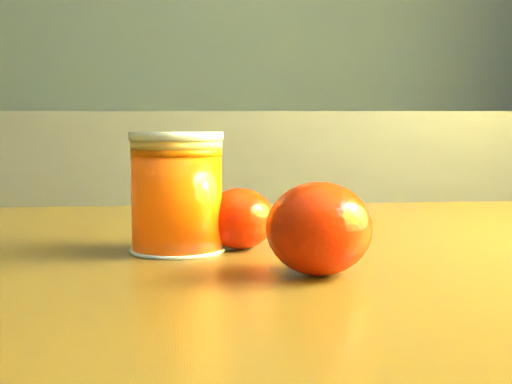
{
  "coord_description": "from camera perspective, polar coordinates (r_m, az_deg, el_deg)",
  "views": [
    {
      "loc": [
        0.82,
        -0.47,
        0.88
      ],
      "look_at": [
        0.81,
        0.11,
        0.82
      ],
      "focal_mm": 50.0,
      "sensor_mm": 36.0,
      "label": 1
    }
  ],
  "objects": [
    {
      "name": "juice_glass",
      "position": [
        0.58,
        -6.35,
        -0.07
      ],
      "size": [
        0.08,
        0.08,
        0.09
      ],
      "rotation": [
        0.0,
        0.0,
        -0.39
      ],
      "color": "#ED4904",
      "rests_on": "table"
    },
    {
      "name": "orange_front",
      "position": [
        0.49,
        5.06,
        -2.93
      ],
      "size": [
        0.08,
        0.08,
        0.06
      ],
      "primitive_type": "ellipsoid",
      "rotation": [
        0.0,
        0.0,
        0.07
      ],
      "color": "red",
      "rests_on": "table"
    },
    {
      "name": "orange_back",
      "position": [
        0.59,
        -1.31,
        -2.14
      ],
      "size": [
        0.07,
        0.07,
        0.05
      ],
      "primitive_type": "ellipsoid",
      "rotation": [
        0.0,
        0.0,
        -0.22
      ],
      "color": "red",
      "rests_on": "table"
    },
    {
      "name": "table",
      "position": [
        0.58,
        4.24,
        -14.94
      ],
      "size": [
        1.1,
        0.83,
        0.77
      ],
      "rotation": [
        0.0,
        0.0,
        0.11
      ],
      "color": "brown",
      "rests_on": "ground"
    }
  ]
}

